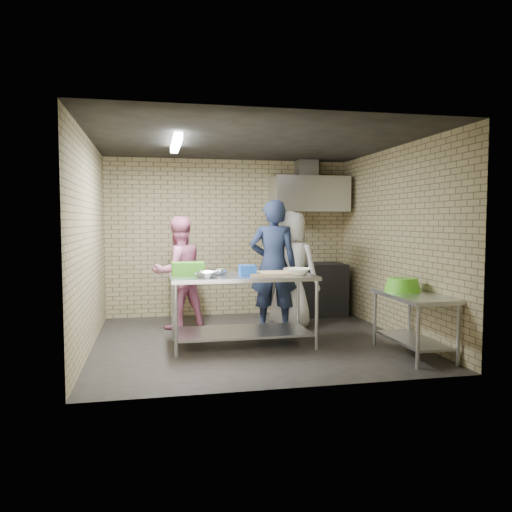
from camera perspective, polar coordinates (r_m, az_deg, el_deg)
The scene contains 24 objects.
floor at distance 6.96m, azimuth -0.48°, elevation -9.61°, with size 4.20×4.20×0.00m, color black.
ceiling at distance 6.85m, azimuth -0.49°, elevation 12.92°, with size 4.20×4.20×0.00m, color black.
back_wall at distance 8.74m, azimuth -3.04°, elevation 2.10°, with size 4.20×0.06×2.70m, color tan.
front_wall at distance 4.83m, azimuth 4.15°, elevation 0.57°, with size 4.20×0.06×2.70m, color tan.
left_wall at distance 6.69m, azimuth -18.42°, elevation 1.32°, with size 0.06×4.00×2.70m, color tan.
right_wall at distance 7.47m, azimuth 15.52°, elevation 1.64°, with size 0.06×4.00×2.70m, color tan.
prep_table at distance 6.63m, azimuth -1.57°, elevation -6.18°, with size 1.87×0.93×0.93m, color #B5B6BC.
side_counter at distance 6.48m, azimuth 17.47°, elevation -7.43°, with size 0.60×1.20×0.75m, color silver.
stove at distance 8.79m, azimuth 6.08°, elevation -3.79°, with size 1.20×0.70×0.90m, color black.
range_hood at distance 8.77m, azimuth 6.06°, elevation 7.00°, with size 1.30×0.60×0.60m, color silver.
hood_duct at distance 8.94m, azimuth 5.79°, elevation 9.83°, with size 0.35×0.30×0.30m, color #A5A8AD.
wall_shelf at distance 9.03m, azimuth 7.50°, elevation 5.75°, with size 0.80×0.20×0.04m, color #3F2B19.
fluorescent_fixture at distance 6.72m, azimuth -9.09°, elevation 12.52°, with size 0.10×1.25×0.08m, color white.
green_crate at distance 6.59m, azimuth -7.77°, elevation -1.44°, with size 0.42×0.31×0.17m, color #409F1D.
blue_tub at distance 6.46m, azimuth -0.98°, elevation -1.65°, with size 0.21×0.21×0.14m, color blue.
cutting_board at distance 6.61m, azimuth 1.45°, elevation -1.98°, with size 0.57×0.44×0.03m, color #D8BE7C.
mixing_bowl_a at distance 6.29m, azimuth -5.74°, elevation -2.11°, with size 0.29×0.29×0.07m, color silver.
mixing_bowl_b at distance 6.56m, azimuth -4.23°, elevation -1.86°, with size 0.22×0.22×0.07m, color #B0B1B7.
ceramic_bowl at distance 6.57m, azimuth 4.68°, elevation -1.77°, with size 0.36×0.36×0.09m, color beige.
green_basin at distance 6.61m, azimuth 16.34°, elevation -3.14°, with size 0.46×0.46×0.17m, color #59C626, non-canonical shape.
bottle_green at distance 9.09m, azimuth 8.41°, elevation 6.33°, with size 0.06×0.06×0.15m, color green.
man_navy at distance 7.51m, azimuth 1.98°, elevation -1.05°, with size 0.71×0.47×1.95m, color #151B36.
woman_pink at distance 7.74m, azimuth -8.84°, elevation -1.87°, with size 0.83×0.65×1.71m, color pink.
woman_white at distance 7.74m, azimuth 3.98°, elevation -1.49°, with size 0.88×0.57×1.80m, color silver.
Camera 1 is at (-1.32, -6.64, 1.64)m, focal length 35.14 mm.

